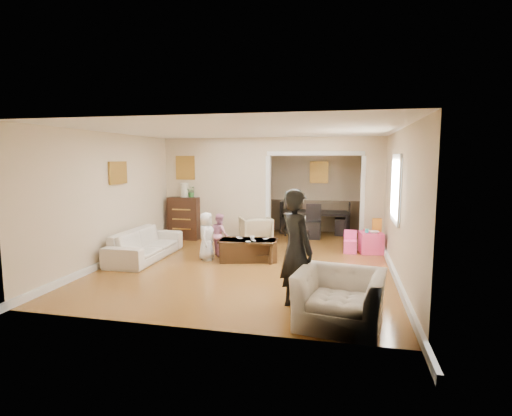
% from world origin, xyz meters
% --- Properties ---
extents(floor, '(7.00, 7.00, 0.00)m').
position_xyz_m(floor, '(0.00, 0.00, 0.00)').
color(floor, '#A56B2A').
rests_on(floor, ground).
extents(partition_left, '(2.75, 0.18, 2.60)m').
position_xyz_m(partition_left, '(-1.38, 1.80, 1.30)').
color(partition_left, '#CCB495').
rests_on(partition_left, ground).
extents(partition_right, '(0.55, 0.18, 2.60)m').
position_xyz_m(partition_right, '(2.48, 1.80, 1.30)').
color(partition_right, '#CCB495').
rests_on(partition_right, ground).
extents(partition_header, '(2.22, 0.18, 0.35)m').
position_xyz_m(partition_header, '(1.10, 1.80, 2.42)').
color(partition_header, '#CCB495').
rests_on(partition_header, partition_right).
extents(window_pane, '(0.03, 0.95, 1.10)m').
position_xyz_m(window_pane, '(2.73, -0.40, 1.55)').
color(window_pane, white).
rests_on(window_pane, ground).
extents(framed_art_partition, '(0.45, 0.03, 0.55)m').
position_xyz_m(framed_art_partition, '(-2.20, 1.70, 1.85)').
color(framed_art_partition, brown).
rests_on(framed_art_partition, partition_left).
extents(framed_art_sofa_wall, '(0.03, 0.55, 0.40)m').
position_xyz_m(framed_art_sofa_wall, '(-2.71, -0.60, 1.80)').
color(framed_art_sofa_wall, brown).
extents(framed_art_alcove, '(0.45, 0.03, 0.55)m').
position_xyz_m(framed_art_alcove, '(1.10, 3.44, 1.70)').
color(framed_art_alcove, brown).
extents(sofa, '(0.82, 2.07, 0.60)m').
position_xyz_m(sofa, '(-2.24, -0.45, 0.30)').
color(sofa, beige).
rests_on(sofa, ground).
extents(armchair_back, '(0.97, 0.98, 0.67)m').
position_xyz_m(armchair_back, '(-0.28, 1.43, 0.33)').
color(armchair_back, '#C7B78A').
rests_on(armchair_back, ground).
extents(armchair_front, '(1.20, 1.09, 0.69)m').
position_xyz_m(armchair_front, '(1.79, -3.00, 0.35)').
color(armchair_front, beige).
rests_on(armchair_front, ground).
extents(dresser, '(0.80, 0.45, 1.10)m').
position_xyz_m(dresser, '(-2.22, 1.65, 0.55)').
color(dresser, black).
rests_on(dresser, ground).
extents(table_lamp, '(0.22, 0.22, 0.36)m').
position_xyz_m(table_lamp, '(-2.22, 1.65, 1.28)').
color(table_lamp, beige).
rests_on(table_lamp, dresser).
extents(potted_plant, '(0.25, 0.22, 0.28)m').
position_xyz_m(potted_plant, '(-2.02, 1.65, 1.24)').
color(potted_plant, '#347132').
rests_on(potted_plant, dresser).
extents(coffee_table, '(1.26, 0.85, 0.43)m').
position_xyz_m(coffee_table, '(-0.09, -0.13, 0.22)').
color(coffee_table, '#332010').
rests_on(coffee_table, ground).
extents(coffee_cup, '(0.12, 0.12, 0.09)m').
position_xyz_m(coffee_cup, '(0.01, -0.18, 0.48)').
color(coffee_cup, silver).
rests_on(coffee_cup, coffee_table).
extents(play_table, '(0.55, 0.55, 0.47)m').
position_xyz_m(play_table, '(2.42, 1.08, 0.23)').
color(play_table, '#FF4384').
rests_on(play_table, ground).
extents(cereal_box, '(0.21, 0.10, 0.30)m').
position_xyz_m(cereal_box, '(2.54, 1.18, 0.62)').
color(cereal_box, yellow).
rests_on(cereal_box, play_table).
extents(cyan_cup, '(0.08, 0.08, 0.08)m').
position_xyz_m(cyan_cup, '(2.32, 1.03, 0.51)').
color(cyan_cup, '#23B1A9').
rests_on(cyan_cup, play_table).
extents(toy_block, '(0.10, 0.09, 0.05)m').
position_xyz_m(toy_block, '(2.30, 1.20, 0.49)').
color(toy_block, red).
rests_on(toy_block, play_table).
extents(play_bowl, '(0.24, 0.24, 0.05)m').
position_xyz_m(play_bowl, '(2.47, 0.96, 0.49)').
color(play_bowl, white).
rests_on(play_bowl, play_table).
extents(dining_table, '(1.93, 1.26, 0.63)m').
position_xyz_m(dining_table, '(1.04, 3.04, 0.32)').
color(dining_table, black).
rests_on(dining_table, ground).
extents(adult_person, '(0.72, 0.72, 1.69)m').
position_xyz_m(adult_person, '(1.18, -2.56, 0.84)').
color(adult_person, black).
rests_on(adult_person, ground).
extents(child_kneel_a, '(0.35, 0.51, 0.99)m').
position_xyz_m(child_kneel_a, '(-0.94, -0.28, 0.50)').
color(child_kneel_a, white).
rests_on(child_kneel_a, ground).
extents(child_kneel_b, '(0.54, 0.56, 0.91)m').
position_xyz_m(child_kneel_b, '(-0.79, 0.17, 0.46)').
color(child_kneel_b, pink).
rests_on(child_kneel_b, ground).
extents(child_toddler, '(0.42, 0.48, 0.78)m').
position_xyz_m(child_toddler, '(0.96, 0.62, 0.39)').
color(child_toddler, black).
rests_on(child_toddler, ground).
extents(craft_papers, '(0.71, 0.50, 0.00)m').
position_xyz_m(craft_papers, '(-0.07, -0.11, 0.43)').
color(craft_papers, white).
rests_on(craft_papers, coffee_table).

